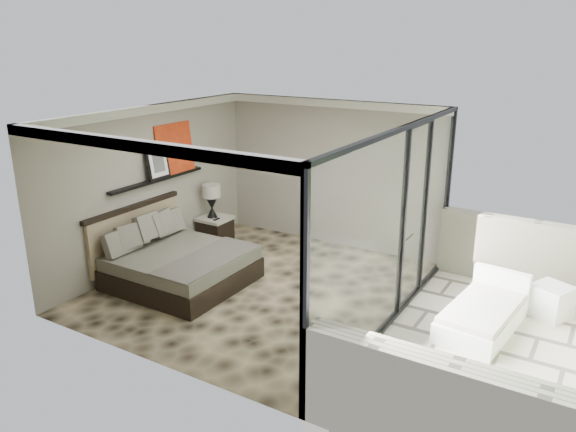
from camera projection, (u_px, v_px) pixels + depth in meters
The scene contains 14 objects.
floor at pixel (259, 288), 9.12m from camera, with size 5.00×5.00×0.00m, color black.
ceiling at pixel (256, 115), 8.27m from camera, with size 4.50×5.00×0.02m, color silver.
back_wall at pixel (331, 173), 10.72m from camera, with size 4.50×0.02×2.80m, color gray.
left_wall at pixel (152, 186), 9.80m from camera, with size 0.02×5.00×2.80m, color gray.
glass_wall at pixel (395, 230), 7.58m from camera, with size 0.08×5.00×2.80m, color white.
terrace_slab at pixel (498, 356), 7.28m from camera, with size 3.00×5.00×0.12m, color #BDB3A1.
picture_ledge at pixel (158, 180), 9.83m from camera, with size 0.12×2.20×0.05m, color black.
bed at pixel (176, 263), 9.24m from camera, with size 2.06×1.99×1.13m.
nightstand at pixel (215, 228), 11.06m from camera, with size 0.58×0.58×0.58m, color black.
table_lamp at pixel (212, 197), 10.86m from camera, with size 0.36×0.36×0.66m.
abstract_canvas at pixel (175, 148), 10.09m from camera, with size 0.04×0.90×0.90m, color #B13A0F.
framed_print at pixel (158, 162), 9.69m from camera, with size 0.03×0.50×0.60m, color black.
ottoman at pixel (551, 301), 8.12m from camera, with size 0.48×0.48×0.48m, color silver.
lounger at pixel (483, 314), 7.83m from camera, with size 0.98×1.71×0.64m.
Camera 1 is at (4.74, -6.87, 3.90)m, focal length 35.00 mm.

